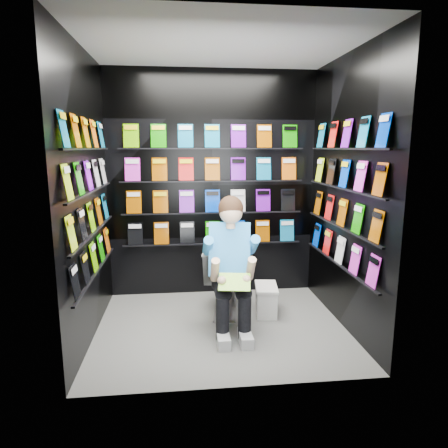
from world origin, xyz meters
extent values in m
plane|color=slate|center=(0.00, 0.00, 0.00)|extent=(2.40, 2.40, 0.00)
plane|color=white|center=(0.00, 0.00, 2.60)|extent=(2.40, 2.40, 0.00)
cube|color=black|center=(0.00, 1.00, 1.30)|extent=(2.40, 0.04, 2.60)
cube|color=black|center=(0.00, -1.00, 1.30)|extent=(2.40, 0.04, 2.60)
cube|color=black|center=(-1.20, 0.00, 1.30)|extent=(0.04, 2.00, 2.60)
cube|color=black|center=(1.20, 0.00, 1.30)|extent=(0.04, 2.00, 2.60)
imported|color=white|center=(0.08, 0.39, 0.37)|extent=(0.54, 0.81, 0.73)
cube|color=silver|center=(0.51, 0.28, 0.14)|extent=(0.25, 0.40, 0.28)
cube|color=silver|center=(0.51, 0.28, 0.29)|extent=(0.27, 0.42, 0.03)
cube|color=green|center=(0.08, -0.34, 0.58)|extent=(0.30, 0.20, 0.12)
camera|label=1|loc=(-0.37, -3.63, 1.73)|focal=32.00mm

